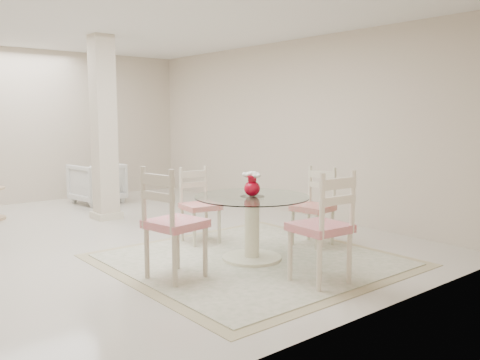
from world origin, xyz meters
TOP-DOWN VIEW (x-y plane):
  - ground at (0.00, 0.00)m, footprint 7.00×7.00m
  - room_shell at (0.00, 0.00)m, footprint 6.02×7.02m
  - column at (0.50, 1.30)m, footprint 0.30×0.30m
  - area_rug at (0.72, -1.80)m, footprint 2.80×2.80m
  - dining_table at (0.72, -1.80)m, footprint 1.21×1.21m
  - red_vase at (0.73, -1.80)m, footprint 0.20×0.19m
  - dining_chair_east at (1.74, -1.78)m, footprint 0.47×0.47m
  - dining_chair_north at (0.73, -0.78)m, footprint 0.46×0.46m
  - dining_chair_west at (-0.30, -1.81)m, footprint 0.55×0.55m
  - dining_chair_south at (0.72, -2.82)m, footprint 0.50×0.50m
  - armchair_white at (0.96, 2.66)m, footprint 0.86×0.88m

SIDE VIEW (x-z plane):
  - ground at x=0.00m, z-range 0.00..0.00m
  - area_rug at x=0.72m, z-range 0.00..0.02m
  - dining_table at x=0.72m, z-range 0.01..0.70m
  - armchair_white at x=0.96m, z-range 0.00..0.71m
  - dining_chair_north at x=0.73m, z-range 0.03..1.04m
  - dining_chair_east at x=1.74m, z-range 0.03..1.06m
  - dining_chair_south at x=0.72m, z-range 0.03..1.20m
  - dining_chair_west at x=-0.30m, z-range 0.03..1.22m
  - red_vase at x=0.73m, z-range 0.70..0.96m
  - column at x=0.50m, z-range 0.00..2.70m
  - room_shell at x=0.00m, z-range 0.50..3.21m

